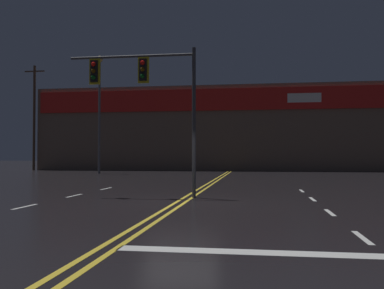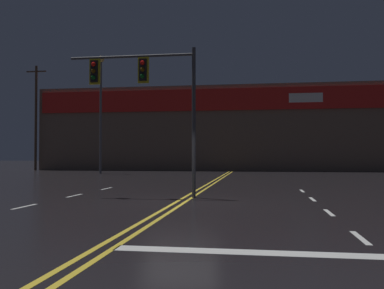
% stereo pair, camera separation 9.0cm
% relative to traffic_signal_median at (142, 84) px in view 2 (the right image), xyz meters
% --- Properties ---
extents(ground_plane, '(200.00, 200.00, 0.00)m').
position_rel_traffic_signal_median_xyz_m(ground_plane, '(1.76, -1.69, -4.29)').
color(ground_plane, black).
extents(road_markings, '(13.37, 60.00, 0.01)m').
position_rel_traffic_signal_median_xyz_m(road_markings, '(2.57, -2.95, -4.28)').
color(road_markings, gold).
rests_on(road_markings, ground).
extents(traffic_signal_median, '(4.91, 0.36, 5.60)m').
position_rel_traffic_signal_median_xyz_m(traffic_signal_median, '(0.00, 0.00, 0.00)').
color(traffic_signal_median, '#38383D').
rests_on(traffic_signal_median, ground).
extents(streetlight_near_left, '(0.56, 0.56, 10.16)m').
position_rel_traffic_signal_median_xyz_m(streetlight_near_left, '(-9.06, 19.44, 2.14)').
color(streetlight_near_left, '#59595E').
rests_on(streetlight_near_left, ground).
extents(building_backdrop, '(41.06, 10.23, 8.67)m').
position_rel_traffic_signal_median_xyz_m(building_backdrop, '(1.76, 31.88, 0.06)').
color(building_backdrop, brown).
rests_on(building_backdrop, ground).
extents(utility_pole_row, '(44.78, 0.26, 11.08)m').
position_rel_traffic_signal_median_xyz_m(utility_pole_row, '(2.11, 26.46, 1.38)').
color(utility_pole_row, '#4C3828').
rests_on(utility_pole_row, ground).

